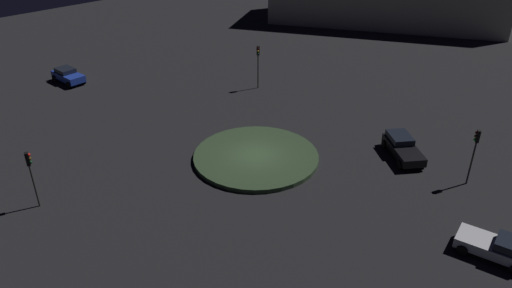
# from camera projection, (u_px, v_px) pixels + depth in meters

# --- Properties ---
(ground_plane) EXTENTS (116.37, 116.37, 0.00)m
(ground_plane) POSITION_uv_depth(u_px,v_px,m) (256.00, 158.00, 37.71)
(ground_plane) COLOR black
(roundabout_island) EXTENTS (9.71, 9.71, 0.35)m
(roundabout_island) POSITION_uv_depth(u_px,v_px,m) (256.00, 157.00, 37.63)
(roundabout_island) COLOR #2D4228
(roundabout_island) RESTS_ON ground_plane
(car_silver) EXTENTS (4.25, 2.71, 1.44)m
(car_silver) POSITION_uv_depth(u_px,v_px,m) (497.00, 247.00, 27.68)
(car_silver) COLOR silver
(car_silver) RESTS_ON ground_plane
(car_blue) EXTENTS (4.16, 2.22, 1.48)m
(car_blue) POSITION_uv_depth(u_px,v_px,m) (68.00, 75.00, 51.26)
(car_blue) COLOR #1E38A5
(car_blue) RESTS_ON ground_plane
(car_black) EXTENTS (4.70, 4.16, 1.48)m
(car_black) POSITION_uv_depth(u_px,v_px,m) (403.00, 147.00, 37.73)
(car_black) COLOR black
(car_black) RESTS_ON ground_plane
(traffic_light_northwest) EXTENTS (0.39, 0.39, 4.45)m
(traffic_light_northwest) POSITION_uv_depth(u_px,v_px,m) (258.00, 59.00, 48.68)
(traffic_light_northwest) COLOR #2D2D2D
(traffic_light_northwest) RESTS_ON ground_plane
(traffic_light_south) EXTENTS (0.36, 0.39, 4.09)m
(traffic_light_south) POSITION_uv_depth(u_px,v_px,m) (30.00, 169.00, 30.90)
(traffic_light_south) COLOR #2D2D2D
(traffic_light_south) RESTS_ON ground_plane
(traffic_light_northeast) EXTENTS (0.40, 0.37, 4.28)m
(traffic_light_northeast) POSITION_uv_depth(u_px,v_px,m) (475.00, 146.00, 33.19)
(traffic_light_northeast) COLOR #2D2D2D
(traffic_light_northeast) RESTS_ON ground_plane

